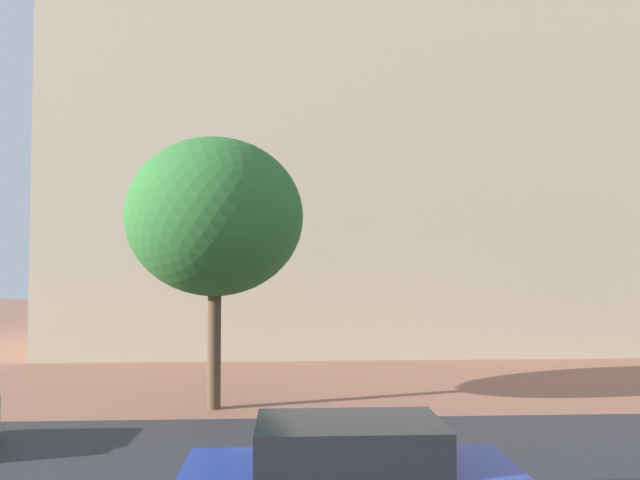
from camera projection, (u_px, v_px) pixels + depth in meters
ground_plane at (300, 454)px, 12.01m from camera, size 120.00×120.00×0.00m
landmark_building at (368, 110)px, 30.19m from camera, size 26.31×11.91×37.83m
car_blue at (349, 478)px, 8.51m from camera, size 4.48×2.00×1.47m
tree_curb_far at (215, 217)px, 16.04m from camera, size 4.47×4.47×6.83m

